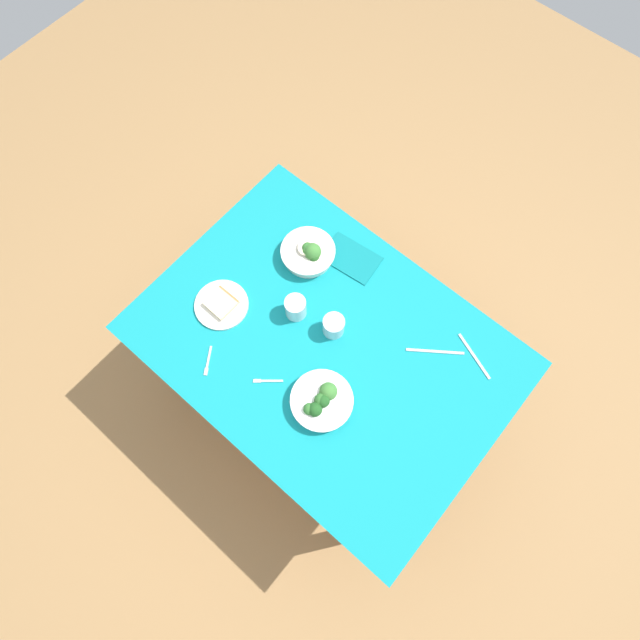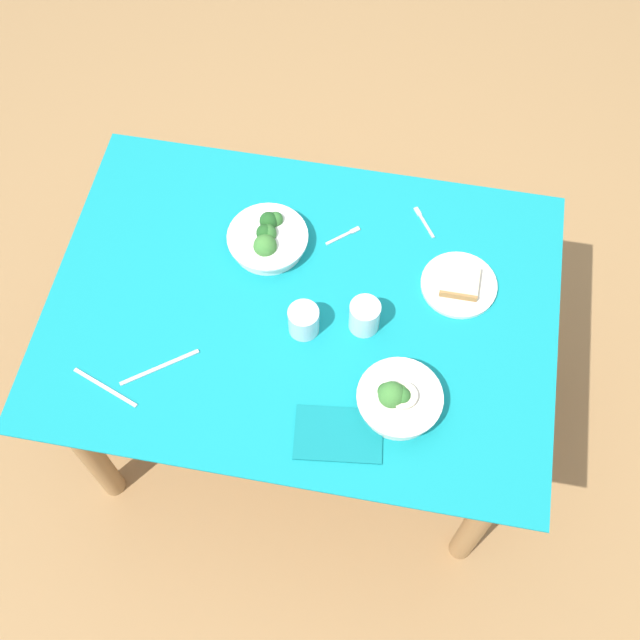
{
  "view_description": "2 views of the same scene",
  "coord_description": "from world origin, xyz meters",
  "px_view_note": "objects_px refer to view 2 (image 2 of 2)",
  "views": [
    {
      "loc": [
        -0.37,
        0.46,
        2.58
      ],
      "look_at": [
        0.07,
        -0.05,
        0.77
      ],
      "focal_mm": 29.34,
      "sensor_mm": 36.0,
      "label": 1
    },
    {
      "loc": [
        0.24,
        -1.03,
        2.6
      ],
      "look_at": [
        0.06,
        -0.05,
        0.77
      ],
      "focal_mm": 45.18,
      "sensor_mm": 36.0,
      "label": 2
    }
  ],
  "objects_px": {
    "water_glass_side": "(365,316)",
    "napkin_folded_upper": "(338,434)",
    "bread_side_plate": "(459,284)",
    "fork_by_near_bowl": "(344,235)",
    "broccoli_bowl_far": "(268,239)",
    "table_knife_right": "(105,388)",
    "water_glass_center": "(304,321)",
    "fork_by_far_bowl": "(423,221)",
    "broccoli_bowl_near": "(398,399)",
    "table_knife_left": "(160,367)"
  },
  "relations": [
    {
      "from": "water_glass_side",
      "to": "napkin_folded_upper",
      "type": "distance_m",
      "value": 0.32
    },
    {
      "from": "bread_side_plate",
      "to": "fork_by_near_bowl",
      "type": "height_order",
      "value": "bread_side_plate"
    },
    {
      "from": "broccoli_bowl_far",
      "to": "fork_by_near_bowl",
      "type": "relative_size",
      "value": 2.51
    },
    {
      "from": "table_knife_right",
      "to": "bread_side_plate",
      "type": "bearing_deg",
      "value": 49.01
    },
    {
      "from": "fork_by_near_bowl",
      "to": "table_knife_right",
      "type": "height_order",
      "value": "same"
    },
    {
      "from": "water_glass_center",
      "to": "broccoli_bowl_far",
      "type": "bearing_deg",
      "value": 121.54
    },
    {
      "from": "fork_by_far_bowl",
      "to": "fork_by_near_bowl",
      "type": "height_order",
      "value": "same"
    },
    {
      "from": "fork_by_near_bowl",
      "to": "napkin_folded_upper",
      "type": "xyz_separation_m",
      "value": [
        0.08,
        -0.58,
        0.0
      ]
    },
    {
      "from": "bread_side_plate",
      "to": "napkin_folded_upper",
      "type": "relative_size",
      "value": 0.95
    },
    {
      "from": "napkin_folded_upper",
      "to": "water_glass_center",
      "type": "bearing_deg",
      "value": 116.86
    },
    {
      "from": "broccoli_bowl_near",
      "to": "fork_by_far_bowl",
      "type": "xyz_separation_m",
      "value": [
        -0.0,
        0.57,
        -0.03
      ]
    },
    {
      "from": "broccoli_bowl_far",
      "to": "water_glass_center",
      "type": "distance_m",
      "value": 0.28
    },
    {
      "from": "broccoli_bowl_near",
      "to": "bread_side_plate",
      "type": "relative_size",
      "value": 1.04
    },
    {
      "from": "broccoli_bowl_far",
      "to": "bread_side_plate",
      "type": "bearing_deg",
      "value": -4.03
    },
    {
      "from": "water_glass_center",
      "to": "broccoli_bowl_near",
      "type": "bearing_deg",
      "value": -32.4
    },
    {
      "from": "broccoli_bowl_near",
      "to": "fork_by_far_bowl",
      "type": "distance_m",
      "value": 0.57
    },
    {
      "from": "broccoli_bowl_near",
      "to": "bread_side_plate",
      "type": "xyz_separation_m",
      "value": [
        0.12,
        0.37,
        -0.03
      ]
    },
    {
      "from": "broccoli_bowl_near",
      "to": "fork_by_near_bowl",
      "type": "relative_size",
      "value": 2.4
    },
    {
      "from": "water_glass_side",
      "to": "water_glass_center",
      "type": "bearing_deg",
      "value": -166.03
    },
    {
      "from": "fork_by_near_bowl",
      "to": "table_knife_left",
      "type": "bearing_deg",
      "value": -169.85
    },
    {
      "from": "broccoli_bowl_near",
      "to": "table_knife_right",
      "type": "relative_size",
      "value": 1.09
    },
    {
      "from": "bread_side_plate",
      "to": "fork_by_near_bowl",
      "type": "bearing_deg",
      "value": 162.04
    },
    {
      "from": "water_glass_side",
      "to": "fork_by_far_bowl",
      "type": "distance_m",
      "value": 0.38
    },
    {
      "from": "napkin_folded_upper",
      "to": "bread_side_plate",
      "type": "bearing_deg",
      "value": 62.46
    },
    {
      "from": "water_glass_side",
      "to": "table_knife_right",
      "type": "relative_size",
      "value": 0.49
    },
    {
      "from": "water_glass_center",
      "to": "table_knife_right",
      "type": "height_order",
      "value": "water_glass_center"
    },
    {
      "from": "water_glass_center",
      "to": "fork_by_far_bowl",
      "type": "distance_m",
      "value": 0.48
    },
    {
      "from": "water_glass_side",
      "to": "table_knife_right",
      "type": "bearing_deg",
      "value": -154.32
    },
    {
      "from": "broccoli_bowl_far",
      "to": "table_knife_left",
      "type": "height_order",
      "value": "broccoli_bowl_far"
    },
    {
      "from": "water_glass_center",
      "to": "napkin_folded_upper",
      "type": "relative_size",
      "value": 0.4
    },
    {
      "from": "water_glass_side",
      "to": "broccoli_bowl_near",
      "type": "bearing_deg",
      "value": -60.96
    },
    {
      "from": "broccoli_bowl_near",
      "to": "water_glass_center",
      "type": "relative_size",
      "value": 2.49
    },
    {
      "from": "broccoli_bowl_far",
      "to": "water_glass_side",
      "type": "height_order",
      "value": "water_glass_side"
    },
    {
      "from": "bread_side_plate",
      "to": "water_glass_center",
      "type": "relative_size",
      "value": 2.4
    },
    {
      "from": "table_knife_right",
      "to": "water_glass_side",
      "type": "bearing_deg",
      "value": 46.3
    },
    {
      "from": "broccoli_bowl_near",
      "to": "table_knife_left",
      "type": "xyz_separation_m",
      "value": [
        -0.61,
        -0.01,
        -0.04
      ]
    },
    {
      "from": "napkin_folded_upper",
      "to": "table_knife_left",
      "type": "bearing_deg",
      "value": 168.71
    },
    {
      "from": "bread_side_plate",
      "to": "broccoli_bowl_near",
      "type": "bearing_deg",
      "value": -107.68
    },
    {
      "from": "bread_side_plate",
      "to": "water_glass_side",
      "type": "distance_m",
      "value": 0.29
    },
    {
      "from": "table_knife_left",
      "to": "fork_by_near_bowl",
      "type": "bearing_deg",
      "value": -165.74
    },
    {
      "from": "bread_side_plate",
      "to": "table_knife_right",
      "type": "distance_m",
      "value": 0.97
    },
    {
      "from": "water_glass_center",
      "to": "napkin_folded_upper",
      "type": "distance_m",
      "value": 0.31
    },
    {
      "from": "fork_by_far_bowl",
      "to": "broccoli_bowl_far",
      "type": "bearing_deg",
      "value": 76.99
    },
    {
      "from": "broccoli_bowl_far",
      "to": "broccoli_bowl_near",
      "type": "distance_m",
      "value": 0.58
    },
    {
      "from": "table_knife_left",
      "to": "table_knife_right",
      "type": "height_order",
      "value": "same"
    },
    {
      "from": "broccoli_bowl_near",
      "to": "fork_by_near_bowl",
      "type": "xyz_separation_m",
      "value": [
        -0.21,
        0.48,
        -0.03
      ]
    },
    {
      "from": "broccoli_bowl_far",
      "to": "fork_by_far_bowl",
      "type": "distance_m",
      "value": 0.45
    },
    {
      "from": "fork_by_far_bowl",
      "to": "water_glass_side",
      "type": "bearing_deg",
      "value": 128.37
    },
    {
      "from": "fork_by_near_bowl",
      "to": "fork_by_far_bowl",
      "type": "bearing_deg",
      "value": -18.05
    },
    {
      "from": "broccoli_bowl_far",
      "to": "fork_by_near_bowl",
      "type": "height_order",
      "value": "broccoli_bowl_far"
    }
  ]
}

